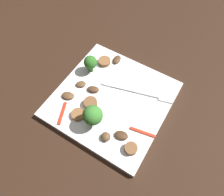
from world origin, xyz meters
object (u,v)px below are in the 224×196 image
(sausage_slice_0, at_px, (104,62))
(mushroom_5, at_px, (93,89))
(mushroom_0, at_px, (117,60))
(mushroom_1, at_px, (68,96))
(pepper_strip_1, at_px, (143,132))
(fork, at_px, (142,93))
(sausage_slice_1, at_px, (131,149))
(mushroom_2, at_px, (106,137))
(broccoli_floret_0, at_px, (90,63))
(mushroom_3, at_px, (121,135))
(sausage_slice_3, at_px, (90,103))
(mushroom_4, at_px, (81,84))
(plate, at_px, (112,100))
(sausage_slice_2, at_px, (78,115))
(pepper_strip_0, at_px, (62,113))
(broccoli_floret_1, at_px, (94,116))

(sausage_slice_0, xyz_separation_m, mushroom_5, (0.02, -0.09, -0.00))
(mushroom_0, xyz_separation_m, mushroom_1, (-0.04, -0.16, 0.00))
(sausage_slice_0, xyz_separation_m, pepper_strip_1, (0.18, -0.12, -0.00))
(fork, height_order, sausage_slice_1, sausage_slice_1)
(mushroom_5, bearing_deg, mushroom_2, -43.57)
(mushroom_1, bearing_deg, fork, 34.26)
(broccoli_floret_0, xyz_separation_m, mushroom_3, (0.16, -0.12, -0.03))
(mushroom_0, height_order, pepper_strip_1, mushroom_0)
(sausage_slice_1, xyz_separation_m, mushroom_1, (-0.19, 0.04, -0.00))
(sausage_slice_3, bearing_deg, mushroom_4, 147.36)
(plate, distance_m, mushroom_3, 0.10)
(broccoli_floret_0, height_order, sausage_slice_2, broccoli_floret_0)
(pepper_strip_0, height_order, pepper_strip_1, same)
(mushroom_0, bearing_deg, mushroom_5, -90.28)
(pepper_strip_1, bearing_deg, pepper_strip_0, -162.77)
(broccoli_floret_0, bearing_deg, mushroom_0, 58.04)
(broccoli_floret_1, xyz_separation_m, mushroom_1, (-0.09, 0.03, -0.04))
(fork, height_order, sausage_slice_0, sausage_slice_0)
(mushroom_3, bearing_deg, mushroom_0, 123.30)
(broccoli_floret_0, xyz_separation_m, pepper_strip_0, (0.01, -0.14, -0.03))
(broccoli_floret_0, height_order, mushroom_0, broccoli_floret_0)
(sausage_slice_0, bearing_deg, broccoli_floret_0, -111.11)
(fork, relative_size, pepper_strip_0, 3.06)
(pepper_strip_0, bearing_deg, plate, 51.59)
(mushroom_1, bearing_deg, sausage_slice_3, 9.73)
(fork, bearing_deg, mushroom_4, -173.39)
(pepper_strip_0, bearing_deg, pepper_strip_1, 17.23)
(broccoli_floret_0, distance_m, sausage_slice_0, 0.05)
(plate, height_order, mushroom_3, mushroom_3)
(sausage_slice_0, relative_size, mushroom_1, 1.06)
(pepper_strip_0, bearing_deg, broccoli_floret_1, 13.34)
(plate, bearing_deg, mushroom_2, -66.10)
(sausage_slice_0, xyz_separation_m, sausage_slice_1, (0.17, -0.17, 0.00))
(mushroom_1, bearing_deg, mushroom_2, -16.89)
(sausage_slice_3, bearing_deg, mushroom_2, -34.23)
(mushroom_1, xyz_separation_m, mushroom_5, (0.04, 0.05, 0.00))
(broccoli_floret_1, distance_m, mushroom_2, 0.05)
(mushroom_1, relative_size, mushroom_4, 1.23)
(fork, bearing_deg, sausage_slice_3, -149.98)
(sausage_slice_1, xyz_separation_m, sausage_slice_2, (-0.14, 0.01, -0.00))
(plate, distance_m, sausage_slice_0, 0.11)
(broccoli_floret_1, bearing_deg, sausage_slice_3, 135.19)
(broccoli_floret_1, bearing_deg, mushroom_0, 105.81)
(mushroom_2, xyz_separation_m, pepper_strip_0, (-0.12, -0.00, -0.00))
(mushroom_3, xyz_separation_m, mushroom_4, (-0.15, 0.06, 0.00))
(mushroom_0, xyz_separation_m, mushroom_3, (0.12, -0.18, -0.00))
(mushroom_5, bearing_deg, mushroom_3, -29.38)
(broccoli_floret_1, bearing_deg, sausage_slice_0, 115.53)
(sausage_slice_2, distance_m, mushroom_2, 0.08)
(fork, height_order, pepper_strip_1, same)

